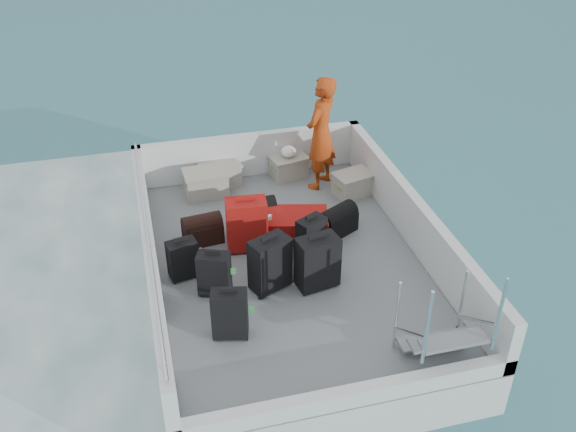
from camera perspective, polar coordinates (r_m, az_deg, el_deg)
name	(u,v)px	position (r m, az deg, el deg)	size (l,w,h in m)	color
ground	(288,298)	(8.77, 0.03, -7.29)	(160.00, 160.00, 0.00)	#1B545F
ferry_hull	(288,281)	(8.58, 0.03, -5.76)	(3.60, 5.00, 0.60)	silver
deck	(288,262)	(8.39, 0.03, -4.11)	(3.30, 4.70, 0.02)	slate
deck_fittings	(322,248)	(7.99, 3.02, -2.87)	(3.60, 5.00, 0.90)	silver
suitcase_0	(230,315)	(7.14, -5.19, -8.73)	(0.40, 0.22, 0.61)	black
suitcase_1	(214,274)	(7.74, -6.58, -5.18)	(0.39, 0.22, 0.58)	black
suitcase_2	(183,260)	(8.07, -9.33, -3.86)	(0.36, 0.22, 0.53)	black
suitcase_4	(270,264)	(7.75, -1.61, -4.31)	(0.48, 0.28, 0.71)	black
suitcase_5	(247,225)	(8.44, -3.69, -0.81)	(0.53, 0.32, 0.73)	#A9190D
suitcase_6	(317,263)	(7.79, 2.63, -4.17)	(0.50, 0.30, 0.69)	black
suitcase_7	(311,237)	(8.38, 2.07, -1.84)	(0.38, 0.22, 0.54)	black
suitcase_8	(297,225)	(8.78, 0.77, -0.81)	(0.55, 0.84, 0.33)	#A9190D
duffel_0	(203,231)	(8.74, -7.59, -1.36)	(0.52, 0.30, 0.32)	black
duffel_1	(259,214)	(9.04, -2.63, 0.18)	(0.48, 0.30, 0.32)	black
duffel_2	(338,223)	(8.86, 4.42, -0.61)	(0.54, 0.30, 0.32)	black
crate_0	(206,184)	(9.77, -7.28, 2.84)	(0.62, 0.43, 0.37)	#A79F91
crate_1	(221,176)	(10.01, -5.98, 3.58)	(0.55, 0.38, 0.33)	#A79F91
crate_2	(289,167)	(10.21, 0.06, 4.36)	(0.53, 0.37, 0.32)	#A79F91
crate_3	(353,185)	(9.77, 5.79, 2.78)	(0.54, 0.37, 0.32)	#A79F91
yellow_bag	(353,182)	(9.96, 5.81, 3.06)	(0.28, 0.26, 0.22)	yellow
white_bag	(289,153)	(10.10, 0.06, 5.60)	(0.24, 0.24, 0.18)	white
passenger	(321,133)	(9.66, 2.95, 7.35)	(0.65, 0.42, 1.76)	#EA4E16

